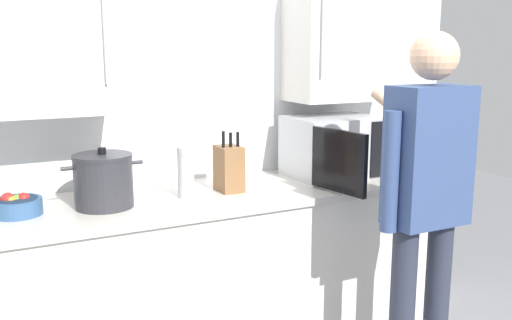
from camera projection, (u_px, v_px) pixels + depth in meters
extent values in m
cube|color=silver|center=(196.00, 99.00, 3.09)|extent=(3.36, 0.10, 2.65)
cube|color=beige|center=(32.00, 34.00, 2.48)|extent=(0.67, 0.32, 0.70)
cylinder|color=#B7BABF|center=(105.00, 34.00, 2.45)|extent=(0.01, 0.01, 0.42)
cube|color=beige|center=(346.00, 37.00, 3.21)|extent=(0.67, 0.32, 0.70)
cylinder|color=#B7BABF|center=(323.00, 36.00, 2.94)|extent=(0.01, 0.01, 0.42)
cube|color=beige|center=(226.00, 279.00, 2.94)|extent=(2.42, 0.63, 0.86)
cube|color=#BCB7AD|center=(225.00, 194.00, 2.85)|extent=(2.46, 0.67, 0.03)
cube|color=#B7BABF|center=(334.00, 146.00, 3.16)|extent=(0.49, 0.37, 0.33)
cube|color=beige|center=(324.00, 147.00, 3.12)|extent=(0.32, 0.32, 0.26)
cube|color=black|center=(382.00, 149.00, 3.07)|extent=(0.14, 0.01, 0.30)
cube|color=black|center=(339.00, 161.00, 2.74)|extent=(0.08, 0.35, 0.30)
cylinder|color=#B7BABF|center=(186.00, 175.00, 2.70)|extent=(0.08, 0.08, 0.21)
cylinder|color=#B7BABF|center=(185.00, 150.00, 2.68)|extent=(0.08, 0.08, 0.03)
cylinder|color=#2D2D33|center=(104.00, 183.00, 2.53)|extent=(0.26, 0.26, 0.22)
cylinder|color=#2D2D33|center=(102.00, 156.00, 2.51)|extent=(0.26, 0.26, 0.02)
cylinder|color=black|center=(102.00, 151.00, 2.51)|extent=(0.04, 0.04, 0.03)
cylinder|color=#2D2D33|center=(67.00, 169.00, 2.45)|extent=(0.05, 0.02, 0.02)
cylinder|color=#2D2D33|center=(137.00, 162.00, 2.59)|extent=(0.05, 0.02, 0.02)
cube|color=brown|center=(229.00, 169.00, 2.82)|extent=(0.11, 0.15, 0.22)
cylinder|color=black|center=(223.00, 139.00, 2.75)|extent=(0.02, 0.02, 0.08)
cylinder|color=black|center=(231.00, 140.00, 2.77)|extent=(0.02, 0.02, 0.07)
cylinder|color=black|center=(238.00, 139.00, 2.79)|extent=(0.02, 0.02, 0.07)
cylinder|color=#335684|center=(17.00, 207.00, 2.43)|extent=(0.20, 0.20, 0.07)
cylinder|color=#192B42|center=(17.00, 204.00, 2.42)|extent=(0.17, 0.17, 0.04)
sphere|color=red|center=(8.00, 199.00, 2.41)|extent=(0.06, 0.06, 0.06)
sphere|color=#5B9333|center=(17.00, 199.00, 2.42)|extent=(0.05, 0.05, 0.05)
sphere|color=orange|center=(11.00, 201.00, 2.40)|extent=(0.04, 0.04, 0.04)
sphere|color=red|center=(24.00, 199.00, 2.43)|extent=(0.05, 0.05, 0.05)
cylinder|color=#282D3D|center=(402.00, 320.00, 2.50)|extent=(0.11, 0.11, 0.86)
cylinder|color=#282D3D|center=(436.00, 311.00, 2.59)|extent=(0.11, 0.11, 0.86)
cube|color=#334775|center=(429.00, 156.00, 2.41)|extent=(0.34, 0.20, 0.59)
sphere|color=#DBAD89|center=(434.00, 56.00, 2.33)|extent=(0.20, 0.20, 0.20)
cylinder|color=#DBAD89|center=(415.00, 123.00, 2.65)|extent=(0.16, 0.51, 0.32)
cylinder|color=#334775|center=(391.00, 172.00, 2.33)|extent=(0.07, 0.07, 0.50)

